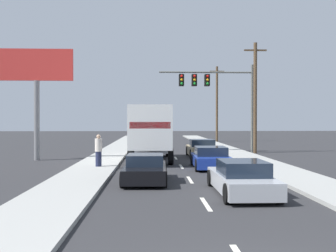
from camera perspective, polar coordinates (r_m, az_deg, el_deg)
ground_plane at (r=30.72m, az=0.73°, el=-4.06°), size 140.00×140.00×0.00m
sidewalk_right at (r=26.49m, az=11.73°, el=-4.69°), size 2.45×80.00×0.14m
sidewalk_left at (r=25.88m, az=-9.31°, el=-4.82°), size 2.45×80.00×0.14m
lane_markings at (r=27.21m, az=1.13°, el=-4.67°), size 0.14×52.00×0.01m
box_truck at (r=25.20m, az=-2.48°, el=-0.60°), size 2.75×8.14×3.47m
car_black at (r=16.68m, az=-3.30°, el=-6.30°), size 1.90×4.09×1.16m
car_tan at (r=28.30m, az=4.90°, el=-3.33°), size 1.97×4.11×1.26m
car_blue at (r=21.56m, az=6.21°, el=-4.67°), size 2.03×4.04×1.17m
car_silver at (r=14.15m, az=10.60°, el=-7.52°), size 1.85×4.49×1.19m
traffic_signal_mast at (r=32.26m, az=6.15°, el=5.74°), size 7.70×0.69×7.16m
utility_pole_mid at (r=32.16m, az=12.52°, el=4.23°), size 1.80×0.28×8.80m
utility_pole_far at (r=49.42m, az=7.10°, el=3.34°), size 1.80×0.28×9.36m
roadside_billboard at (r=27.20m, az=-18.49°, el=6.46°), size 4.70×0.36×7.27m
pedestrian_near_corner at (r=21.39m, az=-10.04°, el=-3.51°), size 0.38×0.38×1.71m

